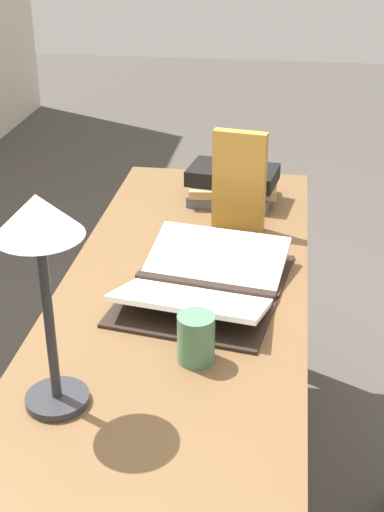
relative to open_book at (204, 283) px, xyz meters
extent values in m
plane|color=#47423D|center=(0.04, 0.05, -0.76)|extent=(12.00, 12.00, 0.00)
cube|color=brown|center=(0.04, 0.05, -0.04)|extent=(1.51, 0.59, 0.03)
cube|color=brown|center=(0.75, -0.19, -0.41)|extent=(0.06, 0.06, 0.70)
cube|color=brown|center=(0.75, 0.30, -0.41)|extent=(0.06, 0.06, 0.70)
cube|color=black|center=(0.00, 0.00, -0.01)|extent=(0.08, 0.34, 0.02)
cube|color=black|center=(-0.12, 0.02, -0.02)|extent=(0.26, 0.38, 0.01)
cube|color=black|center=(0.12, -0.02, -0.02)|extent=(0.26, 0.38, 0.01)
cube|color=white|center=(-0.11, 0.02, 0.01)|extent=(0.24, 0.36, 0.07)
cube|color=white|center=(0.11, -0.02, 0.01)|extent=(0.24, 0.36, 0.07)
cube|color=slate|center=(0.55, -0.01, 0.00)|extent=(0.22, 0.26, 0.03)
cube|color=tan|center=(0.55, -0.01, 0.03)|extent=(0.19, 0.27, 0.02)
cube|color=black|center=(0.55, -0.01, 0.06)|extent=(0.19, 0.28, 0.05)
cube|color=#BC8933|center=(0.36, -0.05, 0.12)|extent=(0.06, 0.15, 0.28)
cylinder|color=#2D2D33|center=(-0.45, 0.22, -0.01)|extent=(0.12, 0.12, 0.02)
cylinder|color=#2D2D33|center=(-0.45, 0.22, 0.16)|extent=(0.02, 0.02, 0.32)
cone|color=silver|center=(-0.45, 0.22, 0.36)|extent=(0.15, 0.15, 0.07)
cylinder|color=#4C7F5B|center=(-0.28, -0.02, 0.03)|extent=(0.08, 0.08, 0.10)
torus|color=#4C7F5B|center=(-0.24, 0.00, 0.03)|extent=(0.05, 0.04, 0.06)
camera|label=1|loc=(-1.44, -0.18, 0.82)|focal=50.00mm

